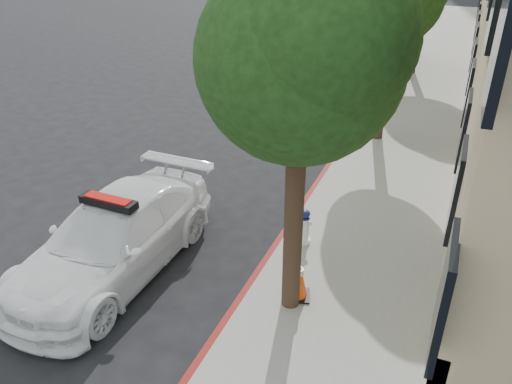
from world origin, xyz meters
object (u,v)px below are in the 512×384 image
object	(u,v)px
parked_car_mid	(360,69)
fire_hydrant	(304,227)
police_car	(114,238)
traffic_cone	(299,278)
parked_car_far	(378,47)

from	to	relation	value
parked_car_mid	fire_hydrant	bearing A→B (deg)	-87.05
police_car	parked_car_mid	size ratio (longest dim) A/B	1.09
police_car	parked_car_mid	world-z (taller)	police_car
traffic_cone	parked_car_mid	bearing A→B (deg)	97.72
fire_hydrant	traffic_cone	distance (m)	1.65
police_car	fire_hydrant	bearing A→B (deg)	34.22
police_car	parked_car_far	world-z (taller)	police_car
traffic_cone	police_car	bearing A→B (deg)	-173.78
parked_car_far	fire_hydrant	world-z (taller)	parked_car_far
parked_car_far	traffic_cone	bearing A→B (deg)	-79.33
fire_hydrant	police_car	bearing A→B (deg)	-165.14
police_car	parked_car_mid	xyz separation A→B (m)	(1.70, 13.40, 0.06)
parked_car_far	traffic_cone	xyz separation A→B (m)	(1.84, -17.34, -0.20)
police_car	fire_hydrant	size ratio (longest dim) A/B	6.43
fire_hydrant	traffic_cone	xyz separation A→B (m)	(0.42, -1.60, 0.01)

